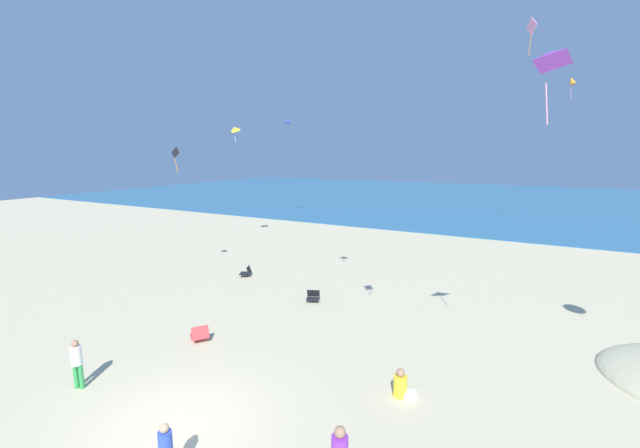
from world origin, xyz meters
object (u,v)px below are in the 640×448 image
Objects in this scene: beach_chair_mid_beach at (200,334)px; beach_chair_near_camera at (313,296)px; person_3 at (77,361)px; person_2 at (402,386)px; kite_blue at (289,122)px; kite_purple at (549,59)px; kite_orange at (572,81)px; kite_yellow at (234,129)px; kite_pink at (532,27)px; beach_chair_far_right at (246,272)px; kite_black at (175,154)px.

beach_chair_mid_beach reaches higher than beach_chair_near_camera.
person_3 is at bearing 112.31° from beach_chair_mid_beach.
kite_blue is (-18.46, 23.40, 9.45)m from person_2.
kite_purple is at bearing -137.51° from beach_chair_mid_beach.
kite_orange is 23.97m from kite_blue.
person_3 is 1.28× the size of kite_yellow.
kite_pink is (7.74, 11.15, 13.34)m from beach_chair_near_camera.
kite_black is at bearing 21.38° from beach_chair_far_right.
beach_chair_near_camera is 27.55m from kite_orange.
person_2 is at bearing -165.11° from kite_purple.
kite_blue reaches higher than person_2.
kite_pink is (20.57, -7.17, 3.84)m from kite_blue.
beach_chair_near_camera is 0.44× the size of kite_purple.
kite_black is 20.47m from kite_pink.
beach_chair_far_right is at bearing -27.29° from beach_chair_mid_beach.
person_3 is 0.87× the size of kite_purple.
kite_black is at bearing 167.67° from kite_purple.
kite_purple reaches higher than beach_chair_far_right.
beach_chair_mid_beach is at bearing 169.17° from person_2.
kite_orange is at bearing 75.44° from kite_pink.
kite_orange is at bearing 52.34° from kite_black.
beach_chair_mid_beach is 0.76× the size of kite_yellow.
kite_orange reaches higher than kite_yellow.
kite_orange is at bearing 85.28° from kite_purple.
person_3 reaches higher than beach_chair_near_camera.
person_3 is 14.49m from kite_purple.
kite_orange is 1.34× the size of kite_black.
kite_purple is at bearing 131.45° from beach_chair_far_right.
kite_blue is (-11.10, 23.65, 9.47)m from beach_chair_mid_beach.
person_2 is 0.61× the size of kite_blue.
kite_orange is at bearing 37.40° from kite_yellow.
beach_chair_mid_beach is 0.66× the size of kite_blue.
kite_orange reaches higher than person_3.
kite_blue is at bearing 179.40° from person_3.
person_3 is 30.53m from kite_blue.
kite_pink is (-0.71, 15.48, 4.81)m from kite_purple.
person_2 is (10.67, -6.58, 0.03)m from beach_chair_far_right.
person_2 reaches higher than beach_chair_mid_beach.
beach_chair_mid_beach is 13.30m from kite_purple.
kite_blue reaches higher than beach_chair_mid_beach.
kite_blue is at bearing 133.22° from kite_purple.
kite_purple is 1.33× the size of kite_black.
beach_chair_far_right is 10.75m from kite_yellow.
kite_blue is (-21.28, 22.65, 0.97)m from kite_purple.
kite_orange is at bearing -152.11° from beach_chair_far_right.
beach_chair_mid_beach is 0.52× the size of kite_purple.
beach_chair_far_right is 0.61× the size of kite_black.
beach_chair_far_right is 10.85m from person_3.
kite_blue is (-12.83, 18.32, 9.50)m from beach_chair_near_camera.
person_3 is 0.74× the size of kite_pink.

